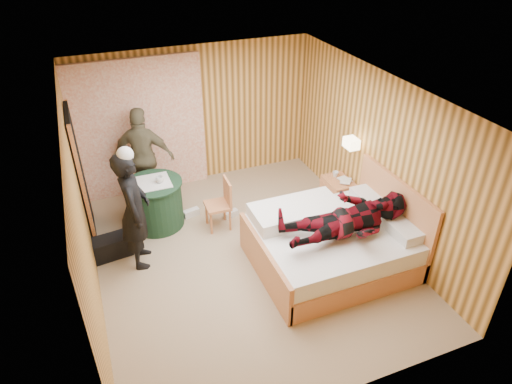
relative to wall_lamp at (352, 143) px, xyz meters
name	(u,v)px	position (x,y,z in m)	size (l,w,h in m)	color
floor	(247,255)	(-1.92, -0.45, -1.30)	(4.20, 5.00, 0.01)	tan
ceiling	(244,94)	(-1.92, -0.45, 1.20)	(4.20, 5.00, 0.01)	white
wall_back	(196,116)	(-1.92, 2.05, -0.05)	(4.20, 0.02, 2.50)	#EFB35B
wall_left	(82,216)	(-4.02, -0.45, -0.05)	(0.02, 5.00, 2.50)	#EFB35B
wall_right	(378,157)	(0.18, -0.45, -0.05)	(0.02, 5.00, 2.50)	#EFB35B
curtain	(141,129)	(-2.92, 1.98, -0.10)	(2.20, 0.08, 2.40)	white
doorway	(81,177)	(-3.98, 0.95, -0.28)	(0.06, 0.90, 2.05)	black
wall_lamp	(352,143)	(0.00, 0.00, 0.00)	(0.26, 0.24, 0.16)	gold
bed	(334,242)	(-0.81, -1.03, -0.96)	(2.19, 1.73, 1.19)	#E6985E
nightstand	(338,194)	(-0.04, 0.16, -1.01)	(0.42, 0.57, 0.55)	#E6985E
round_table	(156,203)	(-2.98, 0.83, -0.90)	(0.90, 0.90, 0.80)	#1B3C23
chair_far	(145,176)	(-3.01, 1.53, -0.76)	(0.55, 0.55, 0.93)	#E6985E
chair_near	(222,200)	(-2.02, 0.39, -0.81)	(0.39, 0.39, 0.84)	#E6985E
duffel_bag	(111,247)	(-3.77, 0.29, -1.14)	(0.56, 0.30, 0.32)	black
sneaker_left	(191,213)	(-2.42, 0.85, -1.24)	(0.27, 0.11, 0.12)	silver
sneaker_right	(231,214)	(-1.81, 0.58, -1.25)	(0.24, 0.10, 0.11)	silver
woman_standing	(134,210)	(-3.38, 0.01, -0.42)	(0.64, 0.42, 1.76)	black
man_at_table	(144,157)	(-2.98, 1.58, -0.44)	(1.01, 0.42, 1.72)	#696146
man_on_bed	(350,211)	(-0.77, -1.26, -0.28)	(1.77, 0.67, 0.86)	#620913
book_lower	(341,181)	(-0.04, 0.11, -0.74)	(0.17, 0.22, 0.02)	silver
book_upper	(341,180)	(-0.04, 0.11, -0.72)	(0.16, 0.22, 0.02)	silver
cup_nightstand	(335,174)	(-0.04, 0.29, -0.70)	(0.10, 0.10, 0.09)	silver
cup_table	(160,179)	(-2.88, 0.78, -0.46)	(0.12, 0.12, 0.10)	silver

